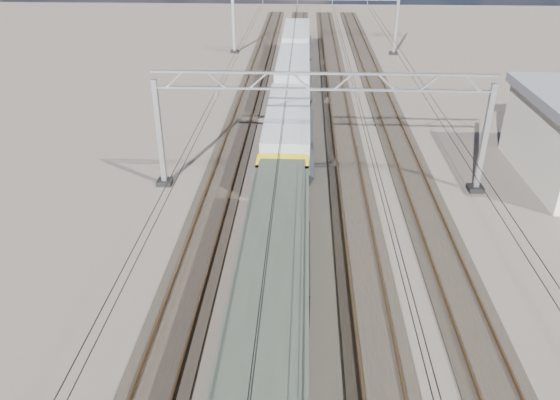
{
  "coord_description": "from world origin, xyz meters",
  "views": [
    {
      "loc": [
        -0.96,
        -26.04,
        14.92
      ],
      "look_at": [
        -2.06,
        -2.32,
        2.4
      ],
      "focal_mm": 35.0,
      "sensor_mm": 36.0,
      "label": 1
    }
  ],
  "objects_px": {
    "catenary_gantry_mid": "(320,127)",
    "hopper_wagon_lead": "(288,131)",
    "catenary_gantry_far": "(314,20)",
    "hopper_wagon_third": "(296,41)",
    "locomotive": "(272,297)",
    "hopper_wagon_mid": "(293,74)"
  },
  "relations": [
    {
      "from": "locomotive",
      "to": "hopper_wagon_mid",
      "type": "distance_m",
      "value": 31.9
    },
    {
      "from": "hopper_wagon_lead",
      "to": "hopper_wagon_third",
      "type": "distance_m",
      "value": 28.4
    },
    {
      "from": "catenary_gantry_far",
      "to": "hopper_wagon_third",
      "type": "height_order",
      "value": "catenary_gantry_far"
    },
    {
      "from": "hopper_wagon_lead",
      "to": "catenary_gantry_mid",
      "type": "bearing_deg",
      "value": -62.16
    },
    {
      "from": "hopper_wagon_mid",
      "to": "catenary_gantry_far",
      "type": "bearing_deg",
      "value": 83.66
    },
    {
      "from": "catenary_gantry_mid",
      "to": "hopper_wagon_lead",
      "type": "xyz_separation_m",
      "value": [
        -2.0,
        3.79,
        -1.67
      ]
    },
    {
      "from": "hopper_wagon_mid",
      "to": "hopper_wagon_third",
      "type": "relative_size",
      "value": 1.0
    },
    {
      "from": "catenary_gantry_mid",
      "to": "hopper_wagon_lead",
      "type": "distance_m",
      "value": 4.6
    },
    {
      "from": "catenary_gantry_mid",
      "to": "hopper_wagon_mid",
      "type": "relative_size",
      "value": 1.53
    },
    {
      "from": "catenary_gantry_mid",
      "to": "hopper_wagon_lead",
      "type": "bearing_deg",
      "value": 117.84
    },
    {
      "from": "catenary_gantry_far",
      "to": "hopper_wagon_lead",
      "type": "height_order",
      "value": "catenary_gantry_far"
    },
    {
      "from": "locomotive",
      "to": "hopper_wagon_lead",
      "type": "xyz_separation_m",
      "value": [
        -0.0,
        17.7,
        -0.09
      ]
    },
    {
      "from": "locomotive",
      "to": "hopper_wagon_lead",
      "type": "relative_size",
      "value": 1.62
    },
    {
      "from": "catenary_gantry_mid",
      "to": "hopper_wagon_lead",
      "type": "height_order",
      "value": "catenary_gantry_mid"
    },
    {
      "from": "catenary_gantry_far",
      "to": "hopper_wagon_third",
      "type": "relative_size",
      "value": 1.53
    },
    {
      "from": "hopper_wagon_lead",
      "to": "hopper_wagon_third",
      "type": "relative_size",
      "value": 1.0
    },
    {
      "from": "locomotive",
      "to": "hopper_wagon_third",
      "type": "height_order",
      "value": "locomotive"
    },
    {
      "from": "catenary_gantry_mid",
      "to": "hopper_wagon_third",
      "type": "distance_m",
      "value": 32.29
    },
    {
      "from": "hopper_wagon_mid",
      "to": "hopper_wagon_third",
      "type": "bearing_deg",
      "value": 90.0
    },
    {
      "from": "hopper_wagon_mid",
      "to": "hopper_wagon_third",
      "type": "distance_m",
      "value": 14.2
    },
    {
      "from": "hopper_wagon_third",
      "to": "hopper_wagon_lead",
      "type": "bearing_deg",
      "value": -90.0
    },
    {
      "from": "hopper_wagon_lead",
      "to": "hopper_wagon_mid",
      "type": "bearing_deg",
      "value": 90.0
    }
  ]
}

